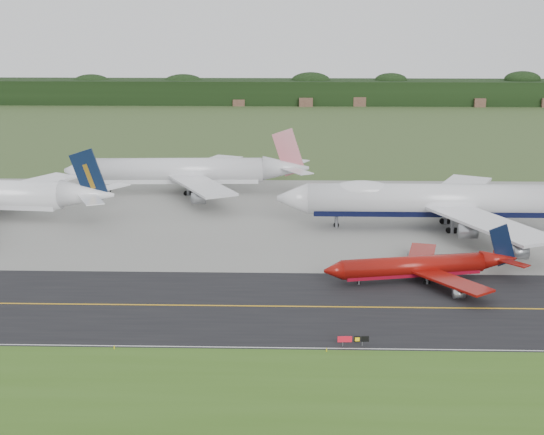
{
  "coord_description": "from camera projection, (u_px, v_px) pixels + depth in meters",
  "views": [
    {
      "loc": [
        -7.24,
        -116.77,
        45.29
      ],
      "look_at": [
        -11.03,
        22.0,
        7.64
      ],
      "focal_mm": 50.0,
      "sensor_mm": 36.0,
      "label": 1
    }
  ],
  "objects": [
    {
      "name": "jet_red_737",
      "position": [
        423.0,
        266.0,
        131.75
      ],
      "size": [
        35.14,
        28.22,
        9.54
      ],
      "color": "maroon",
      "rests_on": "ground"
    },
    {
      "name": "edge_marker_center",
      "position": [
        327.0,
        350.0,
        104.54
      ],
      "size": [
        0.16,
        0.16,
        0.5
      ],
      "primitive_type": "cylinder",
      "color": "yellow",
      "rests_on": "ground"
    },
    {
      "name": "edge_marker_left",
      "position": [
        114.0,
        347.0,
        105.32
      ],
      "size": [
        0.16,
        0.16,
        0.5
      ],
      "primitive_type": "cylinder",
      "color": "yellow",
      "rests_on": "ground"
    },
    {
      "name": "jet_ba_747",
      "position": [
        443.0,
        200.0,
        162.67
      ],
      "size": [
        73.44,
        61.07,
        18.53
      ],
      "color": "silver",
      "rests_on": "ground"
    },
    {
      "name": "taxiway_edge_line",
      "position": [
        343.0,
        348.0,
        105.5
      ],
      "size": [
        400.0,
        0.25,
        0.0
      ],
      "primitive_type": "cube",
      "color": "silver",
      "rests_on": "taxiway"
    },
    {
      "name": "grass_verge",
      "position": [
        351.0,
        404.0,
        90.56
      ],
      "size": [
        400.0,
        30.0,
        0.01
      ],
      "primitive_type": "cube",
      "color": "#395E1B",
      "rests_on": "ground"
    },
    {
      "name": "apron",
      "position": [
        323.0,
        217.0,
        173.53
      ],
      "size": [
        400.0,
        78.0,
        0.01
      ],
      "primitive_type": "cube",
      "color": "gray",
      "rests_on": "ground"
    },
    {
      "name": "taxiway",
      "position": [
        337.0,
        307.0,
        120.46
      ],
      "size": [
        400.0,
        32.0,
        0.02
      ],
      "primitive_type": "cube",
      "color": "black",
      "rests_on": "ground"
    },
    {
      "name": "taxiway_sign",
      "position": [
        353.0,
        339.0,
        106.06
      ],
      "size": [
        4.42,
        0.44,
        1.47
      ],
      "color": "slate",
      "rests_on": "ground"
    },
    {
      "name": "ground",
      "position": [
        335.0,
        298.0,
        124.32
      ],
      "size": [
        600.0,
        600.0,
        0.0
      ],
      "primitive_type": "plane",
      "color": "#2C441F",
      "rests_on": "ground"
    },
    {
      "name": "horizon_treeline",
      "position": [
        307.0,
        93.0,
        387.01
      ],
      "size": [
        700.0,
        25.0,
        12.0
      ],
      "color": "black",
      "rests_on": "ground"
    },
    {
      "name": "jet_star_tail",
      "position": [
        188.0,
        171.0,
        195.91
      ],
      "size": [
        63.45,
        53.14,
        16.75
      ],
      "color": "silver",
      "rests_on": "ground"
    },
    {
      "name": "taxiway_centreline",
      "position": [
        337.0,
        307.0,
        120.46
      ],
      "size": [
        400.0,
        0.4,
        0.0
      ],
      "primitive_type": "cube",
      "color": "gold",
      "rests_on": "taxiway"
    }
  ]
}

